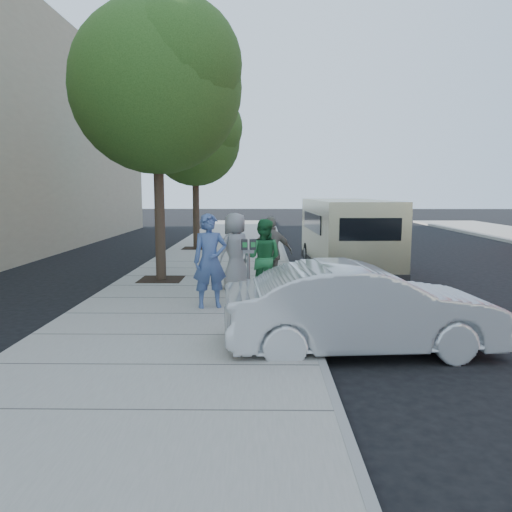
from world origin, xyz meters
The scene contains 12 objects.
ground centered at (0.00, 0.00, 0.00)m, with size 120.00×120.00×0.00m, color black.
sidewalk centered at (-1.00, 0.00, 0.07)m, with size 5.00×60.00×0.15m, color gray.
curb_face centered at (1.44, 0.00, 0.07)m, with size 0.12×60.00×0.16m, color gray.
tree_near centered at (-2.25, 2.40, 5.55)m, with size 4.62×4.60×7.53m.
tree_far centered at (-2.25, 10.00, 4.88)m, with size 3.92×3.80×6.49m.
parking_meter centered at (0.26, -0.92, 1.22)m, with size 0.32×0.16×1.47m.
van centered at (3.20, 4.32, 1.24)m, with size 2.36×6.41×2.35m.
sedan centered at (2.18, -3.46, 0.74)m, with size 1.56×4.47×1.47m, color silver.
person_officer centered at (-0.56, -0.93, 1.15)m, with size 0.73×0.48×2.01m, color #455E94.
person_green_shirt centered at (0.58, 0.17, 1.07)m, with size 0.89×0.70×1.84m, color #277940.
person_gray_shirt centered at (-0.13, 1.01, 1.12)m, with size 0.95×0.62×1.94m, color gray.
person_striped_polo centered at (0.79, 1.11, 1.08)m, with size 1.08×0.45×1.85m, color gray.
Camera 1 is at (0.56, -11.42, 2.65)m, focal length 35.00 mm.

